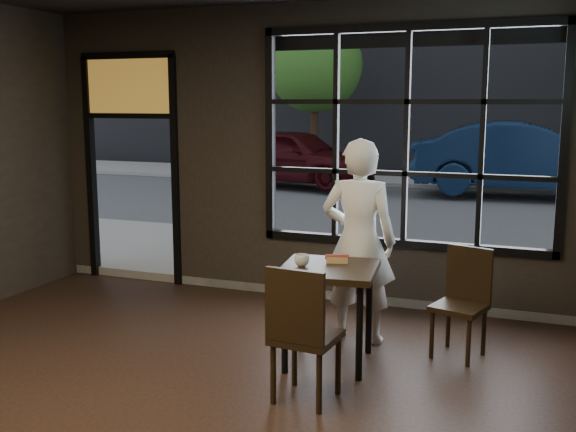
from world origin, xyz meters
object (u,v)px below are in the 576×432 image
at_px(cafe_table, 329,315).
at_px(chair_near, 306,332).
at_px(man, 359,241).
at_px(navy_car, 525,158).

bearing_deg(cafe_table, chair_near, -92.34).
height_order(chair_near, man, man).
relative_size(chair_near, man, 0.56).
bearing_deg(navy_car, man, 169.69).
distance_m(chair_near, man, 1.41).
xyz_separation_m(cafe_table, man, (0.08, 0.62, 0.51)).
bearing_deg(navy_car, cafe_table, 169.61).
bearing_deg(chair_near, cafe_table, -80.48).
bearing_deg(man, chair_near, 84.38).
distance_m(cafe_table, navy_car, 10.87).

